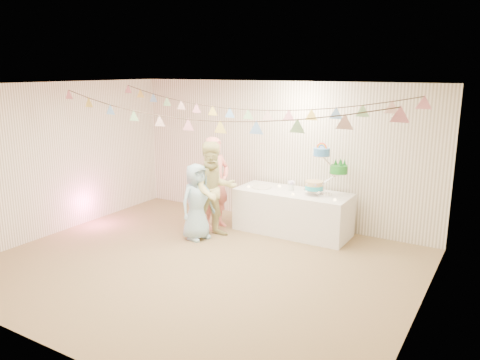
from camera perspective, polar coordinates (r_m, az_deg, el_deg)
The scene contains 23 objects.
floor at distance 7.00m, azimuth -4.86°, elevation -10.33°, with size 6.00×6.00×0.00m, color brown.
ceiling at distance 6.41m, azimuth -5.32°, elevation 11.47°, with size 6.00×6.00×0.00m, color white.
back_wall at distance 8.69m, azimuth 4.64°, elevation 3.35°, with size 6.00×6.00×0.00m, color white.
front_wall at distance 4.87m, azimuth -22.68°, elevation -5.74°, with size 6.00×6.00×0.00m, color white.
left_wall at distance 8.66m, azimuth -21.40°, elevation 2.44°, with size 5.00×5.00×0.00m, color white.
right_wall at distance 5.44m, azimuth 21.49°, elevation -3.66°, with size 5.00×5.00×0.00m, color white.
table at distance 8.23m, azimuth 6.42°, elevation -3.90°, with size 1.99×0.80×0.75m, color white.
cake_stand at distance 7.87m, azimuth 10.36°, elevation 1.10°, with size 0.74×0.43×0.82m, color silver, non-canonical shape.
cake_bottom at distance 7.94m, azimuth 9.09°, elevation -1.15°, with size 0.31×0.31×0.15m, color #28ADBC, non-canonical shape.
cake_middle at distance 7.91m, azimuth 11.79°, elevation 0.68°, with size 0.27×0.27×0.22m, color #1A7721, non-canonical shape.
cake_top_tier at distance 7.82m, azimuth 9.93°, elevation 2.65°, with size 0.25×0.25×0.19m, color #3C7CBE, non-canonical shape.
platter at distance 8.33m, azimuth 2.66°, elevation -0.86°, with size 0.35×0.35×0.02m, color white.
posy at distance 8.17m, azimuth 6.27°, elevation -0.64°, with size 0.15×0.15×0.18m, color white, non-canonical shape.
person_adult_a at distance 8.33m, azimuth -2.96°, elevation -0.38°, with size 0.60×0.40×1.65m, color #F2897E.
person_adult_b at distance 7.87m, azimuth -3.19°, elevation -1.24°, with size 0.80×0.62×1.65m, color #CAC27C.
person_child at distance 7.84m, azimuth -5.28°, elevation -2.65°, with size 0.63×0.41×1.30m, color #93BDD0.
bunting_back at distance 7.34m, azimuth -0.14°, elevation 9.82°, with size 5.60×1.10×0.40m, color pink, non-canonical shape.
bunting_front at distance 6.26m, azimuth -6.36°, elevation 8.84°, with size 5.60×0.90×0.36m, color #72A5E5, non-canonical shape.
tealight_0 at distance 8.35m, azimuth 1.06°, elevation -0.80°, with size 0.04×0.04×0.03m, color #FFD88C.
tealight_1 at distance 8.42m, azimuth 4.83°, elevation -0.71°, with size 0.04×0.04×0.03m, color #FFD88C.
tealight_2 at distance 7.89m, azimuth 6.48°, elevation -1.73°, with size 0.04×0.04×0.03m, color #FFD88C.
tealight_3 at distance 8.19m, azimuth 9.36°, elevation -1.26°, with size 0.04×0.04×0.03m, color #FFD88C.
tealight_4 at distance 7.67m, azimuth 11.51°, elevation -2.36°, with size 0.04×0.04×0.03m, color #FFD88C.
Camera 1 is at (3.78, -5.17, 2.81)m, focal length 35.00 mm.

